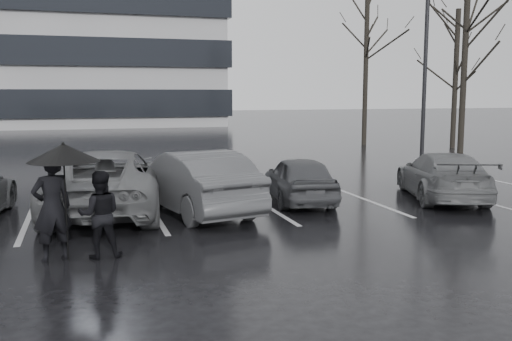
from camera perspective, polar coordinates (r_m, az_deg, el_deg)
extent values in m
plane|color=black|center=(12.02, 1.72, -5.81)|extent=(160.00, 160.00, 0.00)
imported|color=black|center=(14.81, 4.33, -0.85)|extent=(1.93, 3.74, 1.22)
imported|color=#2D2D2F|center=(13.56, -6.12, -1.10)|extent=(2.52, 4.74, 1.48)
imported|color=#444446|center=(13.95, -14.58, -1.04)|extent=(3.27, 5.70, 1.49)
imported|color=#444446|center=(16.02, 18.16, -0.48)|extent=(3.13, 4.68, 1.26)
imported|color=black|center=(10.18, -19.73, -3.51)|extent=(0.77, 0.64, 1.82)
imported|color=black|center=(10.15, -15.37, -4.26)|extent=(0.75, 0.60, 1.51)
cylinder|color=black|center=(10.13, -18.46, -3.78)|extent=(0.03, 0.03, 1.73)
cone|color=black|center=(9.99, -18.70, 1.70)|extent=(1.19, 1.19, 0.30)
sphere|color=black|center=(9.97, -18.74, 2.56)|extent=(0.05, 0.05, 0.05)
cylinder|color=#9B9A9D|center=(23.81, 16.21, 0.89)|extent=(0.50, 0.50, 0.20)
cylinder|color=black|center=(23.71, 16.62, 11.52)|extent=(0.16, 0.16, 9.01)
cube|color=#B1B1B4|center=(13.92, -21.80, -4.49)|extent=(0.12, 5.00, 0.00)
cube|color=#B1B1B4|center=(13.95, -10.25, -4.02)|extent=(0.12, 5.00, 0.00)
cube|color=#B1B1B4|center=(14.53, 0.80, -3.42)|extent=(0.12, 5.00, 0.00)
cube|color=#B1B1B4|center=(15.60, 10.66, -2.78)|extent=(0.12, 5.00, 0.00)
cube|color=#B1B1B4|center=(17.06, 19.03, -2.17)|extent=(0.12, 5.00, 0.00)
cylinder|color=black|center=(26.33, 20.11, 9.87)|extent=(0.26, 0.26, 8.00)
cylinder|color=black|center=(31.02, 19.31, 8.59)|extent=(0.26, 0.26, 7.00)
cylinder|color=black|center=(31.74, 10.93, 10.21)|extent=(0.26, 0.26, 8.50)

